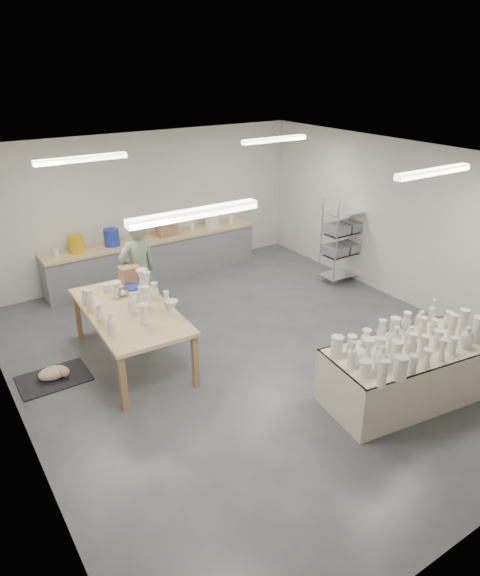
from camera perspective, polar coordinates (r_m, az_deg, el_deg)
room at (r=7.45m, az=0.77°, el=6.52°), size 8.00×8.02×3.00m
back_counter at (r=11.00m, az=-9.44°, el=3.49°), size 4.60×0.60×1.24m
wire_shelf at (r=10.79m, az=11.46°, el=5.36°), size 0.88×0.48×1.80m
drying_table at (r=7.39m, az=17.88°, el=-8.79°), size 2.35×1.36×1.16m
work_table at (r=7.93m, az=-12.12°, el=-1.87°), size 1.29×2.43×1.27m
rug at (r=8.14m, az=-19.99°, el=-9.43°), size 1.00×0.70×0.02m
cat at (r=8.07m, az=-19.93°, el=-8.84°), size 0.47×0.38×0.18m
potter at (r=8.98m, az=-11.25°, el=1.79°), size 0.76×0.55×1.93m
red_stool at (r=9.48m, az=-11.56°, el=-1.46°), size 0.38×0.38×0.32m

